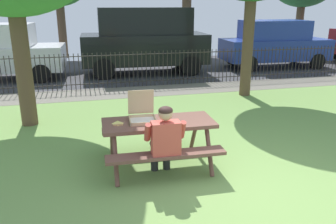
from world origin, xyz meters
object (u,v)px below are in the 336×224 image
(adult_at_table, at_px, (164,139))
(parked_car_center, at_px, (144,39))
(parked_car_right, at_px, (274,43))
(picnic_table_foreground, at_px, (159,131))
(pizza_box_open, at_px, (142,113))
(pizza_slice_on_table, at_px, (118,123))

(adult_at_table, relative_size, parked_car_center, 0.25)
(parked_car_center, xyz_separation_m, parked_car_right, (5.53, 0.00, -0.30))
(picnic_table_foreground, distance_m, parked_car_right, 10.49)
(pizza_box_open, distance_m, parked_car_center, 8.05)
(picnic_table_foreground, relative_size, pizza_slice_on_table, 8.48)
(picnic_table_foreground, height_order, parked_car_center, parked_car_center)
(picnic_table_foreground, relative_size, parked_car_right, 0.41)
(parked_car_center, bearing_deg, adult_at_table, -98.24)
(adult_at_table, height_order, parked_car_center, parked_car_center)
(pizza_slice_on_table, relative_size, adult_at_table, 0.18)
(parked_car_right, bearing_deg, pizza_slice_on_table, -132.74)
(pizza_slice_on_table, height_order, adult_at_table, adult_at_table)
(picnic_table_foreground, xyz_separation_m, parked_car_center, (1.22, 8.03, 0.71))
(pizza_box_open, distance_m, pizza_slice_on_table, 0.43)
(pizza_slice_on_table, bearing_deg, adult_at_table, -39.86)
(parked_car_center, distance_m, parked_car_right, 5.53)
(adult_at_table, xyz_separation_m, parked_car_center, (1.24, 8.53, 0.65))
(pizza_slice_on_table, distance_m, parked_car_center, 8.23)
(pizza_slice_on_table, bearing_deg, pizza_box_open, 13.85)
(picnic_table_foreground, height_order, parked_car_right, parked_car_right)
(pizza_slice_on_table, xyz_separation_m, parked_car_center, (1.87, 8.00, 0.53))
(pizza_slice_on_table, xyz_separation_m, parked_car_right, (7.39, 8.00, 0.23))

